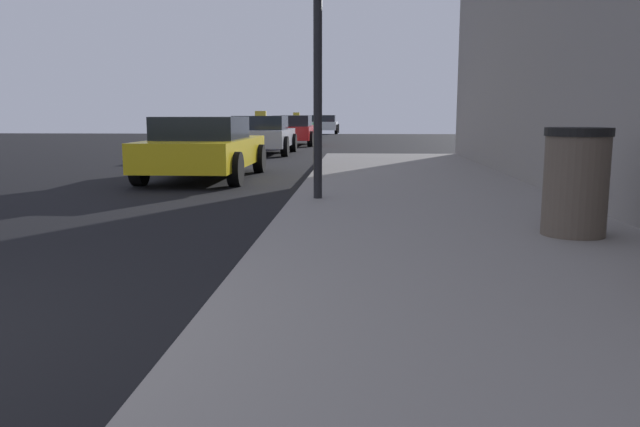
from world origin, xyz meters
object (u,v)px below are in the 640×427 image
at_px(trash_bin, 576,181).
at_px(car_yellow, 204,147).
at_px(car_red, 293,130).
at_px(car_white, 324,124).
at_px(car_green, 297,126).
at_px(car_silver, 262,135).

bearing_deg(trash_bin, car_yellow, 128.77).
distance_m(car_red, car_white, 16.82).
xyz_separation_m(car_yellow, car_green, (-0.36, 23.07, 0.00)).
distance_m(trash_bin, car_silver, 15.62).
bearing_deg(car_white, car_red, -91.43).
bearing_deg(car_green, trash_bin, -79.26).
distance_m(trash_bin, car_green, 30.15).
relative_size(car_silver, car_white, 0.93).
bearing_deg(trash_bin, car_silver, 109.97).
bearing_deg(car_yellow, car_white, 88.61).
bearing_deg(car_yellow, trash_bin, -51.23).
bearing_deg(trash_bin, car_green, 100.74).
xyz_separation_m(car_red, car_green, (-0.70, 8.69, 0.00)).
bearing_deg(car_silver, car_red, 86.24).
bearing_deg(car_red, car_silver, -93.76).
bearing_deg(car_silver, car_yellow, -89.50).
relative_size(car_yellow, car_green, 0.96).
bearing_deg(car_yellow, car_silver, 90.50).
bearing_deg(trash_bin, car_red, 103.24).
height_order(car_yellow, car_green, car_green).
relative_size(car_yellow, car_white, 1.02).
height_order(car_silver, car_green, same).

